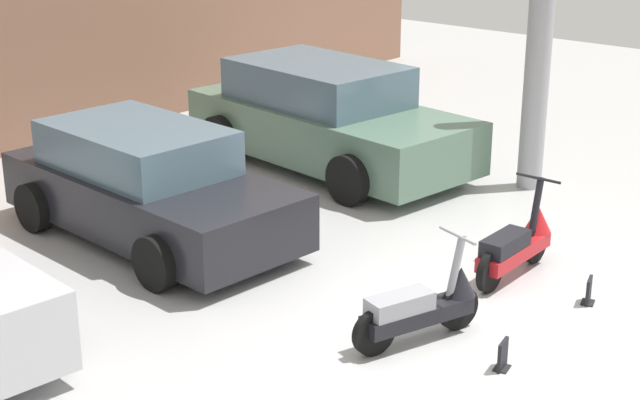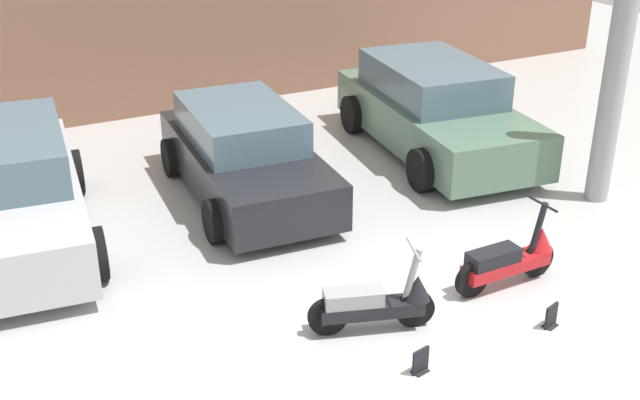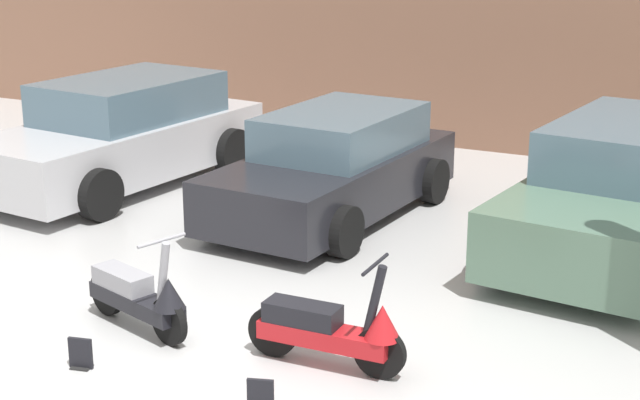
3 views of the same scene
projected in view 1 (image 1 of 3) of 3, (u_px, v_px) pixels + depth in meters
The scene contains 8 objects.
ground_plane at pixel (488, 330), 8.90m from camera, with size 28.00×28.00×0.00m, color #B2B2B2.
scooter_front_left at pixel (423, 306), 8.62m from camera, with size 1.30×0.65×0.94m.
scooter_front_right at pixel (517, 243), 9.98m from camera, with size 1.38×0.50×0.96m.
car_rear_center at pixel (148, 186), 10.89m from camera, with size 2.00×3.82×1.26m.
car_rear_right at pixel (327, 118), 13.41m from camera, with size 2.38×4.35×1.42m.
placard_near_left_scooter at pixel (503, 357), 8.20m from camera, with size 0.20×0.15×0.26m.
placard_near_right_scooter at pixel (589, 292), 9.40m from camera, with size 0.20×0.16×0.26m.
support_column_side at pixel (538, 54), 12.18m from camera, with size 0.32×0.32×3.47m, color #99999E.
Camera 1 is at (-7.08, -4.02, 4.09)m, focal length 55.00 mm.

